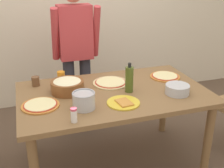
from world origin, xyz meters
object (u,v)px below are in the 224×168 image
object	(u,v)px
person_cook	(76,50)
salt_shaker	(74,115)
cup_orange	(61,76)
pizza_cooked_on_tray	(40,105)
pizza_raw_on_board	(111,83)
plate_with_slice	(124,103)
mixing_bowl_steel	(177,89)
steel_pot	(84,100)
popcorn_bowl	(67,85)
dining_table	(114,101)
pizza_second_cooked	(165,76)
cup_small_brown	(36,81)
olive_oil_bottle	(129,79)

from	to	relation	value
person_cook	salt_shaker	xyz separation A→B (m)	(-0.25, -1.16, -0.13)
person_cook	cup_orange	xyz separation A→B (m)	(-0.22, -0.35, -0.14)
pizza_cooked_on_tray	salt_shaker	size ratio (longest dim) A/B	2.74
pizza_raw_on_board	plate_with_slice	distance (m)	0.42
person_cook	pizza_cooked_on_tray	xyz separation A→B (m)	(-0.45, -0.84, -0.17)
mixing_bowl_steel	person_cook	bearing A→B (deg)	124.47
pizza_cooked_on_tray	cup_orange	bearing A→B (deg)	64.48
plate_with_slice	salt_shaker	bearing A→B (deg)	-159.45
pizza_cooked_on_tray	cup_orange	world-z (taller)	cup_orange
steel_pot	pizza_cooked_on_tray	bearing A→B (deg)	156.64
popcorn_bowl	mixing_bowl_steel	world-z (taller)	popcorn_bowl
plate_with_slice	mixing_bowl_steel	bearing A→B (deg)	4.14
pizza_cooked_on_tray	plate_with_slice	bearing A→B (deg)	-13.82
person_cook	steel_pot	bearing A→B (deg)	-98.24
pizza_cooked_on_tray	pizza_raw_on_board	bearing A→B (deg)	22.24
pizza_cooked_on_tray	mixing_bowl_steel	world-z (taller)	mixing_bowl_steel
dining_table	steel_pot	bearing A→B (deg)	-144.50
person_cook	pizza_second_cooked	distance (m)	0.96
pizza_cooked_on_tray	cup_small_brown	bearing A→B (deg)	90.40
olive_oil_bottle	cup_small_brown	size ratio (longest dim) A/B	3.01
olive_oil_bottle	cup_small_brown	distance (m)	0.84
steel_pot	cup_orange	distance (m)	0.63
mixing_bowl_steel	olive_oil_bottle	distance (m)	0.41
mixing_bowl_steel	cup_orange	bearing A→B (deg)	145.38
pizza_cooked_on_tray	olive_oil_bottle	size ratio (longest dim) A/B	1.13
steel_pot	plate_with_slice	bearing A→B (deg)	-3.52
popcorn_bowl	steel_pot	world-z (taller)	steel_pot
dining_table	salt_shaker	size ratio (longest dim) A/B	15.09
pizza_cooked_on_tray	salt_shaker	distance (m)	0.37
pizza_raw_on_board	pizza_cooked_on_tray	distance (m)	0.70
pizza_cooked_on_tray	mixing_bowl_steel	bearing A→B (deg)	-6.06
popcorn_bowl	salt_shaker	xyz separation A→B (m)	(-0.04, -0.51, -0.01)
pizza_raw_on_board	steel_pot	distance (m)	0.53
person_cook	popcorn_bowl	distance (m)	0.69
pizza_second_cooked	salt_shaker	world-z (taller)	salt_shaker
person_cook	plate_with_slice	size ratio (longest dim) A/B	6.23
dining_table	person_cook	bearing A→B (deg)	102.54
plate_with_slice	popcorn_bowl	distance (m)	0.52
pizza_cooked_on_tray	cup_small_brown	distance (m)	0.42
pizza_cooked_on_tray	mixing_bowl_steel	distance (m)	1.12
person_cook	popcorn_bowl	bearing A→B (deg)	-107.92
pizza_cooked_on_tray	plate_with_slice	distance (m)	0.64
steel_pot	pizza_second_cooked	bearing A→B (deg)	23.77
pizza_raw_on_board	salt_shaker	size ratio (longest dim) A/B	3.03
plate_with_slice	cup_orange	world-z (taller)	cup_orange
pizza_second_cooked	steel_pot	bearing A→B (deg)	-156.23
pizza_raw_on_board	olive_oil_bottle	distance (m)	0.26
dining_table	pizza_second_cooked	world-z (taller)	pizza_second_cooked
pizza_raw_on_board	popcorn_bowl	distance (m)	0.41
pizza_second_cooked	salt_shaker	bearing A→B (deg)	-150.31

